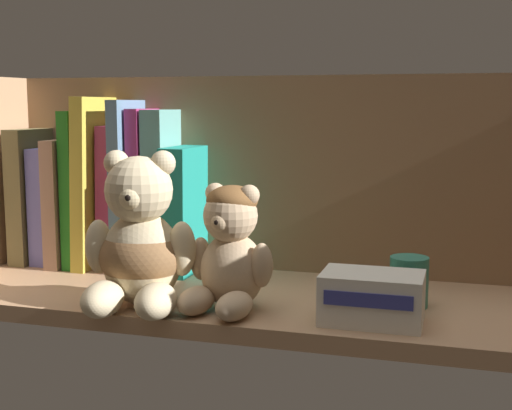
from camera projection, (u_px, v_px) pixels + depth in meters
The scene contains 16 objects.
shelf_board at pixel (255, 302), 86.90cm from camera, with size 79.70×25.83×2.00cm, color #A87F5B.
shelf_back_panel at pixel (283, 182), 97.82cm from camera, with size 82.10×1.20×28.95cm, color #876243.
book_0 at pixel (39, 194), 105.85cm from camera, with size 2.70×13.05×19.54cm, color brown.
book_1 at pixel (58, 204), 105.14cm from camera, with size 3.02×11.54×16.85cm, color #5C5FB7.
book_2 at pixel (75, 200), 104.22cm from camera, with size 2.18×14.67×18.13cm, color #9A755F.
book_3 at pixel (89, 187), 103.28cm from camera, with size 1.80×13.45×22.17cm, color #227A20.
book_4 at pixel (103, 181), 102.51cm from camera, with size 1.98×14.78×24.11cm, color gold.
book_5 at pixel (119, 195), 102.07cm from camera, with size 2.51×9.53×20.09cm, color #C13C7C.
book_6 at pixel (134, 184), 101.12cm from camera, with size 1.73×12.82×23.68cm, color slate.
book_7 at pixel (148, 188), 100.60cm from camera, with size 1.84×10.20×22.47cm, color #A22E66.
book_8 at pixel (166, 189), 99.84cm from camera, with size 2.97×10.04×22.36cm, color #609992.
book_9 at pixel (190, 208), 99.17cm from camera, with size 3.59×14.03×17.36cm, color #1B897C.
teddy_bear_larger at pixel (140, 246), 80.79cm from camera, with size 13.31×14.17×17.97cm.
teddy_bear_smaller at pixel (230, 251), 79.58cm from camera, with size 10.60×10.99×14.29cm.
pillar_candle at pixel (409, 282), 81.09cm from camera, with size 4.43×4.43×5.80cm, color #2D7A66.
small_product_box at pixel (372, 298), 75.29cm from camera, with size 10.72×7.23×5.37cm.
Camera 1 is at (24.05, -80.83, 25.16)cm, focal length 49.64 mm.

